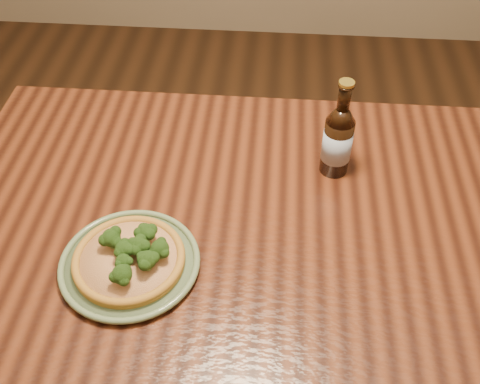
# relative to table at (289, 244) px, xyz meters

# --- Properties ---
(table) EXTENTS (1.60, 0.90, 0.75)m
(table) POSITION_rel_table_xyz_m (0.00, 0.00, 0.00)
(table) COLOR #4F2310
(table) RESTS_ON ground
(plate) EXTENTS (0.29, 0.29, 0.02)m
(plate) POSITION_rel_table_xyz_m (-0.33, -0.16, 0.10)
(plate) COLOR #617450
(plate) RESTS_ON table
(pizza) EXTENTS (0.23, 0.23, 0.07)m
(pizza) POSITION_rel_table_xyz_m (-0.33, -0.16, 0.12)
(pizza) COLOR #AA7526
(pizza) RESTS_ON plate
(beer_bottle) EXTENTS (0.07, 0.07, 0.25)m
(beer_bottle) POSITION_rel_table_xyz_m (0.10, 0.17, 0.19)
(beer_bottle) COLOR black
(beer_bottle) RESTS_ON table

